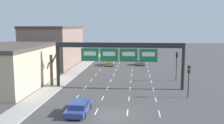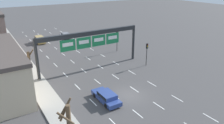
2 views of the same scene
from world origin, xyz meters
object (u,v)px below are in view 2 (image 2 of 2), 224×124
Objects in this scene: sign_gantry at (91,39)px; traffic_light_mid_block at (147,50)px; suv_gold at (40,39)px; tree_bare_second at (68,122)px; tree_bare_closest at (30,65)px; car_blue at (106,96)px; car_grey at (65,35)px; traffic_light_near_gantry at (117,36)px.

traffic_light_mid_block is at bearing -24.04° from sign_gantry.
suv_gold is (-3.53, 20.87, -4.46)m from sign_gantry.
traffic_light_mid_block is 22.52m from tree_bare_second.
suv_gold is 21.67m from tree_bare_closest.
car_blue is 1.20× the size of car_grey.
car_blue is (-3.35, -10.90, -4.66)m from sign_gantry.
suv_gold is at bearing -169.71° from car_grey.
car_blue is 1.10× the size of tree_bare_second.
car_blue is 8.58m from tree_bare_second.
car_grey is 0.84× the size of tree_bare_closest.
sign_gantry reaches higher than car_blue.
car_grey is 17.56m from traffic_light_near_gantry.
tree_bare_second reaches higher than car_grey.
car_grey is 40.26m from tree_bare_second.
suv_gold is 0.88× the size of traffic_light_near_gantry.
tree_bare_closest is (-6.60, -20.56, 1.77)m from suv_gold.
car_grey is at bearing 70.14° from tree_bare_second.
suv_gold is at bearing 90.33° from car_blue.
traffic_light_mid_block is (0.01, -9.73, -0.46)m from traffic_light_near_gantry.
tree_bare_second is at bearing -145.10° from car_blue.
car_blue is 20.88m from traffic_light_near_gantry.
car_blue is 1.02× the size of traffic_light_near_gantry.
sign_gantry is 4.53× the size of traffic_light_mid_block.
tree_bare_second is (-19.25, -21.39, -0.88)m from traffic_light_near_gantry.
sign_gantry reaches higher than tree_bare_second.
traffic_light_mid_block is at bearing -12.75° from tree_bare_closest.
car_blue is 33.72m from car_grey.
traffic_light_mid_block is (9.03, -4.03, -2.42)m from sign_gantry.
traffic_light_near_gantry is (5.58, -16.44, 2.68)m from car_grey.
traffic_light_near_gantry reaches higher than car_blue.
traffic_light_near_gantry is at bearing 48.02° from tree_bare_second.
traffic_light_near_gantry reaches higher than traffic_light_mid_block.
suv_gold is at bearing 79.63° from tree_bare_second.
tree_bare_closest is at bearing -164.29° from traffic_light_near_gantry.
traffic_light_near_gantry is (12.56, -15.17, 2.50)m from suv_gold.
tree_bare_second is (-10.23, -15.70, -2.84)m from sign_gantry.
suv_gold is 27.96m from traffic_light_mid_block.
traffic_light_mid_block is at bearing -63.22° from suv_gold.
suv_gold reaches higher than car_grey.
tree_bare_closest is (-6.79, 11.21, 1.97)m from car_blue.
suv_gold is (-6.97, -1.27, 0.18)m from car_grey.
tree_bare_closest is at bearing -107.81° from suv_gold.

